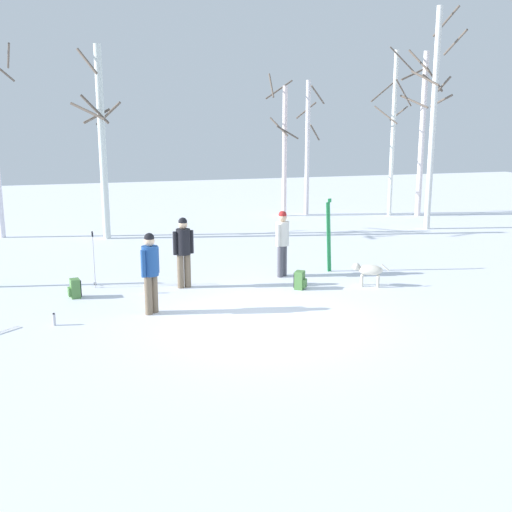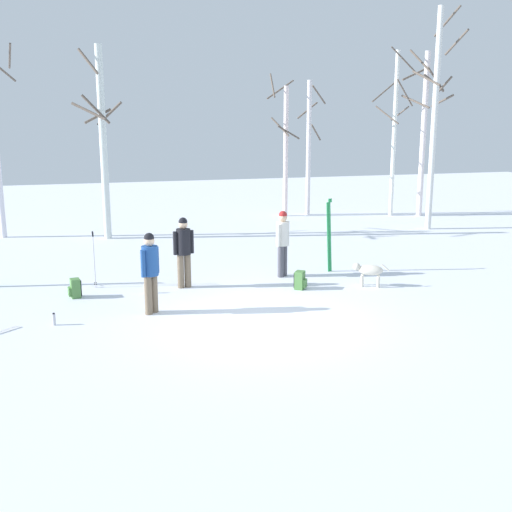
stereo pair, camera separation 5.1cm
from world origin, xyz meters
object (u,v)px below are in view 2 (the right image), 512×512
dog (369,271)px  birch_tree_3 (309,146)px  ski_pair_planted_1 (329,236)px  birch_tree_2 (285,147)px  person_1 (283,239)px  ski_poles_0 (94,257)px  birch_tree_4 (435,116)px  person_2 (150,268)px  backpack_1 (300,280)px  birch_tree_1 (103,140)px  birch_tree_6 (423,130)px  backpack_0 (75,288)px  water_bottle_0 (145,288)px  birch_tree_5 (394,131)px  water_bottle_1 (54,319)px  person_0 (184,248)px

dog → birch_tree_3: birch_tree_3 is taller
ski_pair_planted_1 → birch_tree_2: 10.10m
person_1 → ski_poles_0: (-4.70, 0.37, -0.26)m
ski_pair_planted_1 → birch_tree_4: bearing=39.1°
person_2 → birch_tree_3: birch_tree_3 is taller
backpack_1 → birch_tree_1: (-4.03, 8.01, 3.12)m
person_1 → birch_tree_6: 12.45m
ski_pair_planted_1 → person_2: bearing=-155.4°
backpack_0 → water_bottle_0: 1.58m
water_bottle_0 → ski_pair_planted_1: bearing=8.3°
birch_tree_2 → birch_tree_5: birch_tree_5 is taller
ski_poles_0 → backpack_1: bearing=-19.5°
person_1 → ski_poles_0: 4.72m
dog → water_bottle_1: size_ratio=3.15×
person_1 → birch_tree_3: bearing=65.0°
water_bottle_1 → birch_tree_2: birch_tree_2 is taller
person_1 → water_bottle_0: bearing=-170.5°
birch_tree_6 → birch_tree_3: bearing=159.1°
person_0 → ski_pair_planted_1: (3.98, 0.46, -0.00)m
dog → birch_tree_5: 12.32m
ski_poles_0 → person_0: bearing=-18.9°
person_2 → birch_tree_1: (-0.37, 8.88, 2.35)m
ski_pair_planted_1 → backpack_1: size_ratio=4.47×
person_2 → water_bottle_0: (0.05, 1.57, -0.86)m
ski_poles_0 → water_bottle_0: ski_poles_0 is taller
ski_pair_planted_1 → birch_tree_6: (7.66, 8.07, 2.63)m
ski_poles_0 → birch_tree_1: bearing=84.0°
person_0 → birch_tree_5: birch_tree_5 is taller
birch_tree_2 → birch_tree_6: birch_tree_6 is taller
ski_poles_0 → birch_tree_5: birch_tree_5 is taller
person_2 → birch_tree_2: size_ratio=0.29×
birch_tree_1 → birch_tree_4: bearing=-7.4°
ski_poles_0 → birch_tree_3: birch_tree_3 is taller
backpack_0 → ski_poles_0: bearing=60.7°
person_1 → birch_tree_4: bearing=34.4°
person_2 → dog: 5.42m
birch_tree_1 → person_2: bearing=-87.6°
person_0 → birch_tree_2: (6.14, 10.14, 1.90)m
birch_tree_2 → birch_tree_4: 6.28m
person_1 → water_bottle_0: 3.76m
person_2 → birch_tree_6: bearing=39.3°
dog → birch_tree_1: (-5.72, 8.25, 2.95)m
water_bottle_0 → birch_tree_3: (8.21, 10.47, 2.79)m
person_2 → backpack_0: (-1.52, 1.68, -0.77)m
water_bottle_0 → birch_tree_6: size_ratio=0.04×
person_2 → ski_pair_planted_1: (5.01, 2.29, -0.00)m
ski_poles_0 → birch_tree_6: (13.71, 7.82, 2.88)m
ski_poles_0 → water_bottle_1: 2.97m
person_1 → birch_tree_4: (7.60, 5.20, 3.14)m
birch_tree_3 → birch_tree_4: bearing=-57.2°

